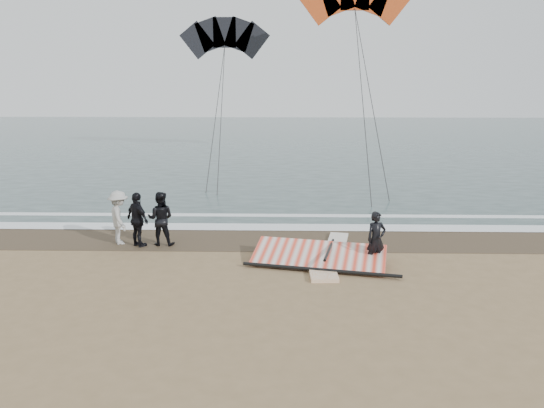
{
  "coord_description": "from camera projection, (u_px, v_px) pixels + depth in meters",
  "views": [
    {
      "loc": [
        -0.61,
        -12.86,
        5.42
      ],
      "look_at": [
        -0.97,
        3.0,
        1.6
      ],
      "focal_mm": 35.0,
      "sensor_mm": 36.0,
      "label": 1
    }
  ],
  "objects": [
    {
      "name": "man_main",
      "position": [
        376.0,
        239.0,
        15.43
      ],
      "size": [
        0.69,
        0.56,
        1.63
      ],
      "primitive_type": "imported",
      "rotation": [
        0.0,
        0.0,
        0.33
      ],
      "color": "black",
      "rests_on": "ground"
    },
    {
      "name": "sail_rig",
      "position": [
        316.0,
        256.0,
        15.83
      ],
      "size": [
        4.44,
        2.49,
        0.51
      ],
      "color": "black",
      "rests_on": "ground"
    },
    {
      "name": "board_cream",
      "position": [
        337.0,
        244.0,
        17.48
      ],
      "size": [
        1.03,
        2.38,
        0.1
      ],
      "primitive_type": "cube",
      "rotation": [
        0.0,
        0.0,
        -0.18
      ],
      "color": "silver",
      "rests_on": "ground"
    },
    {
      "name": "wet_sand",
      "position": [
        301.0,
        239.0,
        18.12
      ],
      "size": [
        120.0,
        2.8,
        0.01
      ],
      "primitive_type": "cube",
      "color": "#4C3D2B",
      "rests_on": "ground"
    },
    {
      "name": "foam_near",
      "position": [
        300.0,
        227.0,
        19.48
      ],
      "size": [
        120.0,
        0.9,
        0.01
      ],
      "primitive_type": "cube",
      "color": "white",
      "rests_on": "sea"
    },
    {
      "name": "foam_far",
      "position": [
        299.0,
        215.0,
        21.13
      ],
      "size": [
        120.0,
        0.45,
        0.01
      ],
      "primitive_type": "cube",
      "color": "white",
      "rests_on": "sea"
    },
    {
      "name": "sea",
      "position": [
        291.0,
        141.0,
        45.82
      ],
      "size": [
        120.0,
        54.0,
        0.02
      ],
      "primitive_type": "cube",
      "color": "#233838",
      "rests_on": "ground"
    },
    {
      "name": "board_white",
      "position": [
        320.0,
        264.0,
        15.58
      ],
      "size": [
        0.86,
        2.75,
        0.11
      ],
      "primitive_type": "cube",
      "rotation": [
        0.0,
        0.0,
        0.03
      ],
      "color": "white",
      "rests_on": "ground"
    },
    {
      "name": "kite_dark",
      "position": [
        225.0,
        41.0,
        36.12
      ],
      "size": [
        6.76,
        6.96,
        15.63
      ],
      "color": "black",
      "rests_on": "ground"
    },
    {
      "name": "kite_red",
      "position": [
        355.0,
        3.0,
        32.09
      ],
      "size": [
        7.58,
        6.26,
        15.53
      ],
      "color": "#C84617",
      "rests_on": "ground"
    },
    {
      "name": "trio_cluster",
      "position": [
        137.0,
        218.0,
        17.34
      ],
      "size": [
        2.41,
        1.48,
        1.81
      ],
      "color": "black",
      "rests_on": "ground"
    },
    {
      "name": "ground",
      "position": [
        307.0,
        291.0,
        13.75
      ],
      "size": [
        120.0,
        120.0,
        0.0
      ],
      "primitive_type": "plane",
      "color": "#8C704C",
      "rests_on": "ground"
    }
  ]
}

